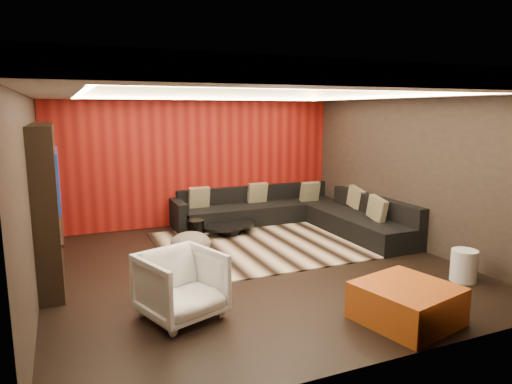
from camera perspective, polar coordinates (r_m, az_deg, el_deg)
name	(u,v)px	position (r m, az deg, el deg)	size (l,w,h in m)	color
floor	(253,267)	(7.16, -0.32, -9.34)	(6.00, 6.00, 0.02)	black
ceiling	(253,80)	(6.76, -0.35, 13.80)	(6.00, 6.00, 0.02)	silver
wall_back	(198,158)	(9.64, -7.31, 4.27)	(6.00, 0.02, 2.80)	black
wall_left	(30,191)	(6.31, -26.42, 0.13)	(0.02, 6.00, 2.80)	black
wall_right	(412,167)	(8.44, 18.87, 2.96)	(0.02, 6.00, 2.80)	black
red_feature_wall	(198,158)	(9.61, -7.24, 4.25)	(5.98, 0.05, 2.78)	#6B0C0A
soffit_back	(200,94)	(9.30, -6.95, 12.02)	(6.00, 0.60, 0.22)	silver
soffit_front	(368,76)	(4.39, 13.85, 13.86)	(6.00, 0.60, 0.22)	silver
soffit_left	(49,85)	(6.23, -24.48, 12.10)	(0.60, 4.80, 0.22)	silver
soffit_right	(402,92)	(8.19, 17.75, 11.87)	(0.60, 4.80, 0.22)	silver
cove_back	(206,99)	(8.97, -6.32, 11.52)	(4.80, 0.08, 0.04)	#FFD899
cove_front	(346,88)	(4.67, 11.24, 12.62)	(4.80, 0.08, 0.04)	#FFD899
cove_left	(79,93)	(6.23, -21.23, 11.49)	(0.08, 4.80, 0.04)	#FFD899
cove_right	(385,97)	(7.97, 15.83, 11.37)	(0.08, 4.80, 0.04)	#FFD899
tv_surround	(47,204)	(6.94, -24.66, -1.41)	(0.30, 2.00, 2.20)	black
tv_screen	(58,179)	(6.88, -23.55, 1.54)	(0.04, 1.30, 0.80)	black
tv_shelf	(62,231)	(7.03, -23.11, -4.52)	(0.04, 1.60, 0.04)	black
rug	(273,243)	(8.34, 2.11, -6.35)	(4.00, 3.00, 0.02)	tan
coffee_table	(230,229)	(8.87, -3.31, -4.60)	(1.19, 1.19, 0.20)	black
drum_stool	(195,230)	(8.45, -7.60, -4.77)	(0.33, 0.33, 0.39)	black
striped_pouf	(191,243)	(7.70, -8.18, -6.34)	(0.67, 0.67, 0.37)	#C0B095
white_side_table	(464,265)	(7.14, 24.55, -8.35)	(0.36, 0.36, 0.45)	white
orange_ottoman	(406,303)	(5.62, 18.29, -13.07)	(0.98, 0.98, 0.43)	#A44615
armchair	(181,285)	(5.45, -9.32, -11.43)	(0.84, 0.86, 0.78)	silver
sectional_sofa	(296,215)	(9.42, 5.01, -2.84)	(3.65, 3.50, 0.75)	black
throw_pillows	(298,197)	(9.40, 5.24, -0.66)	(3.20, 2.71, 0.50)	beige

